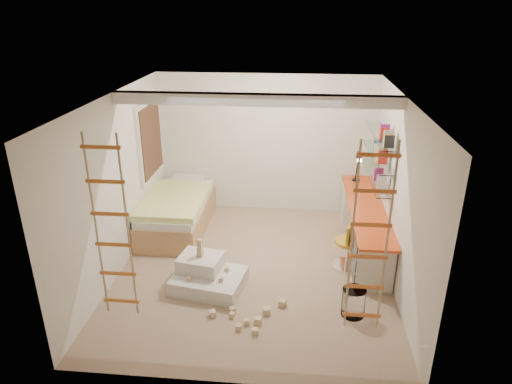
# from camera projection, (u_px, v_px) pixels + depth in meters

# --- Properties ---
(floor) EXTENTS (4.50, 4.50, 0.00)m
(floor) POSITION_uv_depth(u_px,v_px,m) (254.00, 269.00, 6.93)
(floor) COLOR tan
(floor) RESTS_ON ground
(ceiling_beam) EXTENTS (4.00, 0.18, 0.16)m
(ceiling_beam) POSITION_uv_depth(u_px,v_px,m) (256.00, 100.00, 6.23)
(ceiling_beam) COLOR white
(ceiling_beam) RESTS_ON ceiling
(window_frame) EXTENTS (0.06, 1.15, 1.35)m
(window_frame) POSITION_uv_depth(u_px,v_px,m) (149.00, 140.00, 7.88)
(window_frame) COLOR white
(window_frame) RESTS_ON wall_left
(window_blind) EXTENTS (0.02, 1.00, 1.20)m
(window_blind) POSITION_uv_depth(u_px,v_px,m) (152.00, 140.00, 7.88)
(window_blind) COLOR #4C2D1E
(window_blind) RESTS_ON window_frame
(rope_ladder_left) EXTENTS (0.41, 0.04, 2.13)m
(rope_ladder_left) POSITION_uv_depth(u_px,v_px,m) (112.00, 230.00, 4.86)
(rope_ladder_left) COLOR #C16A21
(rope_ladder_left) RESTS_ON ceiling
(rope_ladder_right) EXTENTS (0.41, 0.04, 2.13)m
(rope_ladder_right) POSITION_uv_depth(u_px,v_px,m) (369.00, 241.00, 4.62)
(rope_ladder_right) COLOR #D05C23
(rope_ladder_right) RESTS_ON ceiling
(waste_bin) EXTENTS (0.31, 0.31, 0.38)m
(waste_bin) POSITION_uv_depth(u_px,v_px,m) (353.00, 302.00, 5.86)
(waste_bin) COLOR white
(waste_bin) RESTS_ON floor
(desk) EXTENTS (0.56, 2.80, 0.75)m
(desk) POSITION_uv_depth(u_px,v_px,m) (364.00, 225.00, 7.42)
(desk) COLOR #DC4B19
(desk) RESTS_ON floor
(shelves) EXTENTS (0.25, 1.80, 0.71)m
(shelves) POSITION_uv_depth(u_px,v_px,m) (378.00, 156.00, 7.23)
(shelves) COLOR white
(shelves) RESTS_ON wall_right
(bed) EXTENTS (1.02, 2.00, 0.69)m
(bed) POSITION_uv_depth(u_px,v_px,m) (178.00, 212.00, 8.06)
(bed) COLOR #AD7F51
(bed) RESTS_ON floor
(task_lamp) EXTENTS (0.14, 0.36, 0.57)m
(task_lamp) POSITION_uv_depth(u_px,v_px,m) (358.00, 163.00, 8.02)
(task_lamp) COLOR black
(task_lamp) RESTS_ON desk
(swivel_chair) EXTENTS (0.57, 0.57, 0.76)m
(swivel_chair) POSITION_uv_depth(u_px,v_px,m) (348.00, 251.00, 6.87)
(swivel_chair) COLOR gold
(swivel_chair) RESTS_ON floor
(play_platform) EXTENTS (1.08, 0.91, 0.43)m
(play_platform) POSITION_uv_depth(u_px,v_px,m) (207.00, 276.00, 6.47)
(play_platform) COLOR silver
(play_platform) RESTS_ON floor
(toy_blocks) EXTENTS (1.36, 1.13, 0.70)m
(toy_blocks) POSITION_uv_depth(u_px,v_px,m) (230.00, 293.00, 6.04)
(toy_blocks) COLOR #CCB284
(toy_blocks) RESTS_ON floor
(books) EXTENTS (0.14, 0.58, 0.92)m
(books) POSITION_uv_depth(u_px,v_px,m) (379.00, 147.00, 7.17)
(books) COLOR white
(books) RESTS_ON shelves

